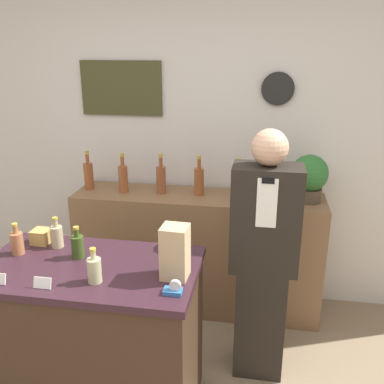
{
  "coord_description": "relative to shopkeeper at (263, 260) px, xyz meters",
  "views": [
    {
      "loc": [
        0.54,
        -1.37,
        2.06
      ],
      "look_at": [
        0.11,
        1.14,
        1.2
      ],
      "focal_mm": 40.0,
      "sensor_mm": 36.0,
      "label": 1
    }
  ],
  "objects": [
    {
      "name": "counter_bottle_0",
      "position": [
        -1.38,
        -0.42,
        0.2
      ],
      "size": [
        0.07,
        0.07,
        0.19
      ],
      "color": "#A0633E",
      "rests_on": "display_counter"
    },
    {
      "name": "tape_dispenser",
      "position": [
        -0.42,
        -0.68,
        0.16
      ],
      "size": [
        0.09,
        0.06,
        0.07
      ],
      "color": "#2D66A8",
      "rests_on": "display_counter"
    },
    {
      "name": "counter_bottle_2",
      "position": [
        -1.02,
        -0.4,
        0.2
      ],
      "size": [
        0.07,
        0.07,
        0.19
      ],
      "color": "#35491B",
      "rests_on": "display_counter"
    },
    {
      "name": "price_card_right",
      "position": [
        -1.06,
        -0.73,
        0.16
      ],
      "size": [
        0.09,
        0.02,
        0.06
      ],
      "color": "white",
      "rests_on": "display_counter"
    },
    {
      "name": "gift_box",
      "position": [
        -1.31,
        -0.26,
        0.18
      ],
      "size": [
        0.11,
        0.11,
        0.08
      ],
      "color": "tan",
      "rests_on": "display_counter"
    },
    {
      "name": "shelf_bottle_4",
      "position": [
        -0.21,
        0.66,
        0.28
      ],
      "size": [
        0.07,
        0.07,
        0.31
      ],
      "color": "brown",
      "rests_on": "back_shelf"
    },
    {
      "name": "shelf_bottle_2",
      "position": [
        -0.81,
        0.69,
        0.28
      ],
      "size": [
        0.07,
        0.07,
        0.31
      ],
      "color": "brown",
      "rests_on": "back_shelf"
    },
    {
      "name": "back_wall",
      "position": [
        -0.58,
        0.96,
        0.54
      ],
      "size": [
        5.2,
        0.09,
        2.7
      ],
      "color": "silver",
      "rests_on": "ground_plane"
    },
    {
      "name": "shopkeeper",
      "position": [
        0.0,
        0.0,
        0.0
      ],
      "size": [
        0.41,
        0.26,
        1.63
      ],
      "color": "black",
      "rests_on": "ground_plane"
    },
    {
      "name": "shelf_bottle_1",
      "position": [
        -1.11,
        0.66,
        0.28
      ],
      "size": [
        0.07,
        0.07,
        0.31
      ],
      "color": "brown",
      "rests_on": "back_shelf"
    },
    {
      "name": "counter_bottle_1",
      "position": [
        -1.2,
        -0.3,
        0.2
      ],
      "size": [
        0.07,
        0.07,
        0.19
      ],
      "color": "tan",
      "rests_on": "display_counter"
    },
    {
      "name": "paper_bag",
      "position": [
        -0.44,
        -0.52,
        0.27
      ],
      "size": [
        0.14,
        0.14,
        0.28
      ],
      "color": "tan",
      "rests_on": "display_counter"
    },
    {
      "name": "shelf_bottle_5",
      "position": [
        0.09,
        0.67,
        0.28
      ],
      "size": [
        0.07,
        0.07,
        0.31
      ],
      "color": "brown",
      "rests_on": "back_shelf"
    },
    {
      "name": "counter_bottle_3",
      "position": [
        -0.83,
        -0.64,
        0.2
      ],
      "size": [
        0.07,
        0.07,
        0.19
      ],
      "color": "tan",
      "rests_on": "display_counter"
    },
    {
      "name": "back_shelf",
      "position": [
        -0.52,
        0.68,
        -0.33
      ],
      "size": [
        1.94,
        0.45,
        0.97
      ],
      "color": "brown",
      "rests_on": "ground_plane"
    },
    {
      "name": "shelf_bottle_0",
      "position": [
        -1.41,
        0.69,
        0.28
      ],
      "size": [
        0.07,
        0.07,
        0.31
      ],
      "color": "brown",
      "rests_on": "back_shelf"
    },
    {
      "name": "shelf_bottle_3",
      "position": [
        -0.51,
        0.69,
        0.28
      ],
      "size": [
        0.07,
        0.07,
        0.31
      ],
      "color": "brown",
      "rests_on": "back_shelf"
    },
    {
      "name": "potted_plant",
      "position": [
        0.31,
        0.7,
        0.35
      ],
      "size": [
        0.27,
        0.27,
        0.35
      ],
      "color": "#4C3D2D",
      "rests_on": "back_shelf"
    },
    {
      "name": "display_counter",
      "position": [
        -0.93,
        -0.48,
        -0.34
      ],
      "size": [
        1.18,
        0.67,
        0.95
      ],
      "color": "#382619",
      "rests_on": "ground_plane"
    }
  ]
}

